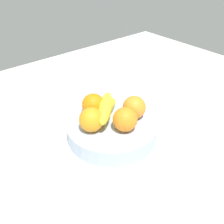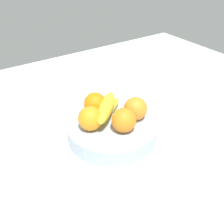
{
  "view_description": "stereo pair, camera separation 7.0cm",
  "coord_description": "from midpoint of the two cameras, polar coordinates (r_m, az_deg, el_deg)",
  "views": [
    {
      "loc": [
        -38.67,
        -48.96,
        51.68
      ],
      "look_at": [
        3.45,
        0.95,
        8.98
      ],
      "focal_mm": 43.46,
      "sensor_mm": 36.0,
      "label": 1
    },
    {
      "loc": [
        -33.11,
        -53.16,
        51.68
      ],
      "look_at": [
        3.45,
        0.95,
        8.98
      ],
      "focal_mm": 43.46,
      "sensor_mm": 36.0,
      "label": 2
    }
  ],
  "objects": [
    {
      "name": "ground_plane",
      "position": [
        0.82,
        -3.88,
        -7.35
      ],
      "size": [
        180.0,
        140.0,
        3.0
      ],
      "primitive_type": "cube",
      "color": "silver"
    },
    {
      "name": "fruit_bowl",
      "position": [
        0.82,
        -2.45,
        -3.88
      ],
      "size": [
        26.81,
        26.81,
        4.98
      ],
      "primitive_type": "cylinder",
      "color": "#ADC0DF",
      "rests_on": "ground_plane"
    },
    {
      "name": "orange_front_left",
      "position": [
        0.76,
        0.14,
        -1.64
      ],
      "size": [
        7.03,
        7.03,
        7.03
      ],
      "primitive_type": "sphere",
      "color": "orange",
      "rests_on": "fruit_bowl"
    },
    {
      "name": "orange_front_right",
      "position": [
        0.81,
        2.24,
        0.91
      ],
      "size": [
        7.03,
        7.03,
        7.03
      ],
      "primitive_type": "sphere",
      "color": "orange",
      "rests_on": "fruit_bowl"
    },
    {
      "name": "orange_center",
      "position": [
        0.83,
        -6.37,
        1.44
      ],
      "size": [
        7.03,
        7.03,
        7.03
      ],
      "primitive_type": "sphere",
      "color": "orange",
      "rests_on": "fruit_bowl"
    },
    {
      "name": "orange_back_left",
      "position": [
        0.76,
        -6.99,
        -1.7
      ],
      "size": [
        7.03,
        7.03,
        7.03
      ],
      "primitive_type": "sphere",
      "color": "orange",
      "rests_on": "fruit_bowl"
    },
    {
      "name": "banana_bunch",
      "position": [
        0.81,
        -4.19,
        0.35
      ],
      "size": [
        17.14,
        14.86,
        6.2
      ],
      "color": "yellow",
      "rests_on": "fruit_bowl"
    }
  ]
}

